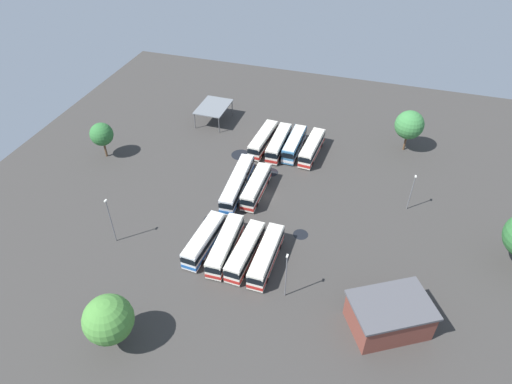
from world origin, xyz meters
TOP-DOWN VIEW (x-y plane):
  - ground_plane at (0.00, 0.00)m, footprint 110.46×110.46m
  - bus_row0_slot0 at (-15.76, -4.95)m, footprint 11.96×3.39m
  - bus_row0_slot1 at (-15.54, -1.46)m, footprint 11.78×2.72m
  - bus_row0_slot2 at (-16.07, 1.78)m, footprint 11.03×2.85m
  - bus_row0_slot3 at (-15.79, 5.61)m, footprint 11.50×3.39m
  - bus_row1_slot0 at (-0.02, -5.25)m, footprint 15.15×3.39m
  - bus_row1_slot1 at (-0.03, -1.60)m, footprint 11.27×2.72m
  - bus_row2_slot0 at (15.74, -5.51)m, footprint 11.24×3.39m
  - bus_row2_slot1 at (15.81, -1.81)m, footprint 12.17×2.96m
  - bus_row2_slot2 at (16.05, 1.64)m, footprint 11.62×3.21m
  - bus_row2_slot3 at (16.01, 5.08)m, footprint 11.89×2.77m
  - depot_building at (21.97, 24.23)m, footprint 11.72×12.93m
  - maintenance_shelter at (-22.68, -18.95)m, footprint 9.10×6.59m
  - lamp_post_mid_lot at (18.58, -20.31)m, footprint 0.56×0.28m
  - lamp_post_near_entrance at (21.10, 9.47)m, footprint 0.56×0.28m
  - lamp_post_by_building at (-4.31, 25.67)m, footprint 0.56×0.28m
  - tree_northeast at (35.54, -10.20)m, footprint 6.55×6.55m
  - tree_northwest at (-2.69, -35.26)m, footprint 4.70×4.70m
  - tree_west_edge at (-23.90, 23.97)m, footprint 5.93×5.93m
  - puddle_centre_drain at (-11.48, -8.60)m, footprint 3.98×3.98m
  - puddle_back_corner at (9.04, -6.87)m, footprint 3.01×3.01m
  - puddle_front_lane at (7.91, 8.82)m, footprint 2.59×2.59m
  - puddle_near_shelter at (-7.50, -0.89)m, footprint 2.98×2.98m
  - puddle_between_rows at (8.10, -3.04)m, footprint 2.06×2.06m

SIDE VIEW (x-z plane):
  - ground_plane at x=0.00m, z-range 0.00..0.00m
  - puddle_centre_drain at x=-11.48m, z-range 0.00..0.01m
  - puddle_back_corner at x=9.04m, z-range 0.00..0.01m
  - puddle_front_lane at x=7.91m, z-range 0.00..0.01m
  - puddle_near_shelter at x=-7.50m, z-range 0.00..0.01m
  - puddle_between_rows at x=8.10m, z-range 0.00..0.01m
  - bus_row0_slot2 at x=-16.07m, z-range 0.10..3.62m
  - bus_row2_slot0 at x=15.74m, z-range 0.10..3.62m
  - bus_row1_slot1 at x=-0.03m, z-range 0.10..3.62m
  - bus_row0_slot3 at x=-15.79m, z-range 0.10..3.62m
  - bus_row2_slot2 at x=16.05m, z-range 0.10..3.62m
  - bus_row0_slot1 at x=-15.54m, z-range 0.10..3.62m
  - bus_row0_slot0 at x=-15.76m, z-range 0.10..3.62m
  - bus_row2_slot3 at x=16.01m, z-range 0.10..3.62m
  - bus_row2_slot1 at x=15.81m, z-range 0.10..3.62m
  - bus_row1_slot0 at x=-0.02m, z-range 0.10..3.62m
  - depot_building at x=21.97m, z-range 0.02..4.94m
  - maintenance_shelter at x=-22.68m, z-range 1.79..5.75m
  - lamp_post_by_building at x=-4.31m, z-range 0.41..7.86m
  - lamp_post_near_entrance at x=21.10m, z-range 0.42..9.07m
  - lamp_post_mid_lot at x=18.58m, z-range 0.42..9.30m
  - tree_northeast at x=35.54m, z-range 0.99..9.54m
  - tree_northwest at x=-2.69m, z-range 1.47..9.16m
  - tree_west_edge at x=-23.90m, z-range 1.52..10.53m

